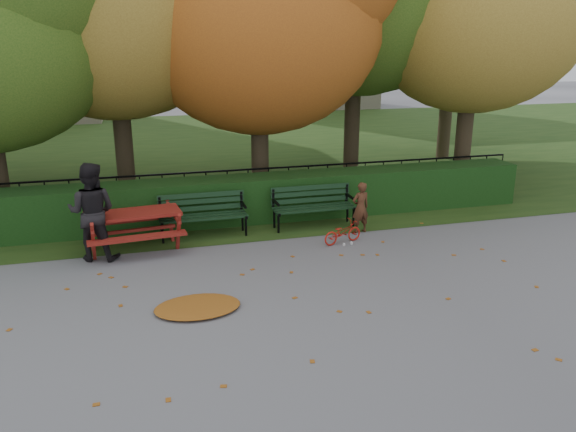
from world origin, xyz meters
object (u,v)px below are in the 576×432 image
object	(u,v)px
tree_c	(274,0)
picnic_table	(133,221)
bench_right	(313,203)
adult	(92,212)
bicycle	(343,232)
bench_left	(203,212)
child	(361,208)

from	to	relation	value
tree_c	picnic_table	bearing A→B (deg)	-141.95
bench_right	picnic_table	world-z (taller)	bench_right
picnic_table	adult	xyz separation A→B (m)	(-0.71, -0.30, 0.32)
bicycle	bench_right	bearing A→B (deg)	-5.39
bench_left	bench_right	distance (m)	2.40
child	bicycle	size ratio (longest dim) A/B	1.25
adult	bicycle	world-z (taller)	adult
bicycle	adult	bearing A→B (deg)	68.87
bicycle	picnic_table	bearing A→B (deg)	63.77
child	tree_c	bearing A→B (deg)	-79.21
picnic_table	bicycle	world-z (taller)	picnic_table
tree_c	bicycle	distance (m)	5.79
bench_right	picnic_table	size ratio (longest dim) A/B	0.94
tree_c	adult	world-z (taller)	tree_c
bench_right	bicycle	xyz separation A→B (m)	(0.23, -1.23, -0.29)
picnic_table	child	world-z (taller)	child
tree_c	adult	size ratio (longest dim) A/B	4.38
child	adult	distance (m)	5.35
picnic_table	child	bearing A→B (deg)	-8.20
tree_c	bicycle	world-z (taller)	tree_c
adult	bicycle	distance (m)	4.80
bench_right	bicycle	distance (m)	1.29
bench_left	bicycle	size ratio (longest dim) A/B	2.06
tree_c	bench_left	xyz separation A→B (m)	(-2.13, -2.26, -4.30)
tree_c	picnic_table	size ratio (longest dim) A/B	4.17
tree_c	picnic_table	xyz separation A→B (m)	(-3.53, -2.76, -4.23)
bench_left	picnic_table	bearing A→B (deg)	-160.22
tree_c	bicycle	bearing A→B (deg)	-81.95
bench_left	child	size ratio (longest dim) A/B	1.65
adult	bicycle	xyz separation A→B (m)	(4.73, -0.43, -0.68)
bench_left	child	xyz separation A→B (m)	(3.23, -0.69, 0.03)
bicycle	bench_left	bearing A→B (deg)	48.96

